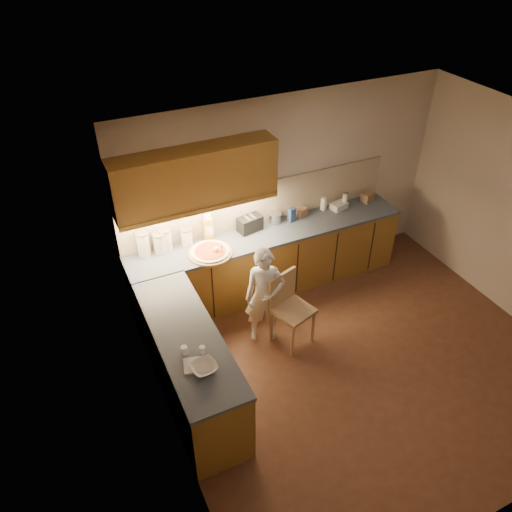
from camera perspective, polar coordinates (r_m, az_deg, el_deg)
name	(u,v)px	position (r m, az deg, el deg)	size (l,w,h in m)	color
room	(381,245)	(5.07, 14.09, 1.19)	(4.54, 4.50, 2.62)	#512D1B
l_counter	(245,291)	(6.25, -1.21, -4.04)	(3.77, 2.62, 0.92)	olive
backsplash	(260,203)	(6.55, 0.45, 6.09)	(3.75, 0.02, 0.58)	#B9AC8F
upper_cabinets	(195,178)	(5.82, -6.94, 8.88)	(1.95, 0.36, 0.73)	olive
pizza_on_board	(210,252)	(6.11, -5.23, 0.45)	(0.54, 0.54, 0.22)	tan
child	(265,296)	(5.89, 0.99, -4.60)	(0.47, 0.31, 1.29)	white
wooden_chair	(289,304)	(5.95, 3.74, -5.53)	(0.53, 0.53, 0.94)	tan
mixing_bowl	(204,368)	(4.73, -5.99, -12.58)	(0.24, 0.24, 0.06)	silver
canister_a	(143,244)	(6.13, -12.77, 1.37)	(0.16, 0.16, 0.33)	beige
canister_b	(160,243)	(6.15, -10.97, 1.46)	(0.16, 0.16, 0.27)	beige
canister_c	(166,239)	(6.19, -10.28, 1.89)	(0.16, 0.16, 0.29)	silver
canister_d	(187,237)	(6.24, -7.94, 2.22)	(0.15, 0.15, 0.24)	white
oil_jug	(208,228)	(6.30, -5.47, 3.20)	(0.14, 0.12, 0.36)	gold
toaster	(250,224)	(6.47, -0.70, 3.71)	(0.34, 0.23, 0.21)	black
steel_pot	(275,218)	(6.66, 2.15, 4.40)	(0.18, 0.18, 0.14)	#AFAFB4
blue_box	(292,215)	(6.69, 4.13, 4.73)	(0.10, 0.07, 0.19)	#2E4A8B
card_box_a	(302,212)	(6.84, 5.24, 5.03)	(0.16, 0.11, 0.11)	#AB7D5C
white_bottle	(324,204)	(6.99, 7.73, 5.92)	(0.06, 0.06, 0.18)	white
flat_pack	(339,206)	(7.07, 9.45, 5.68)	(0.22, 0.16, 0.09)	silver
tall_jar	(345,200)	(7.08, 10.13, 6.34)	(0.07, 0.07, 0.23)	white
card_box_b	(367,197)	(7.32, 12.61, 6.60)	(0.17, 0.13, 0.13)	#977451
dough_cloth	(197,365)	(4.79, -6.74, -12.26)	(0.25, 0.20, 0.02)	silver
spice_jar_a	(184,350)	(4.89, -8.21, -10.59)	(0.06, 0.06, 0.09)	white
spice_jar_b	(202,350)	(4.87, -6.16, -10.61)	(0.06, 0.06, 0.08)	white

